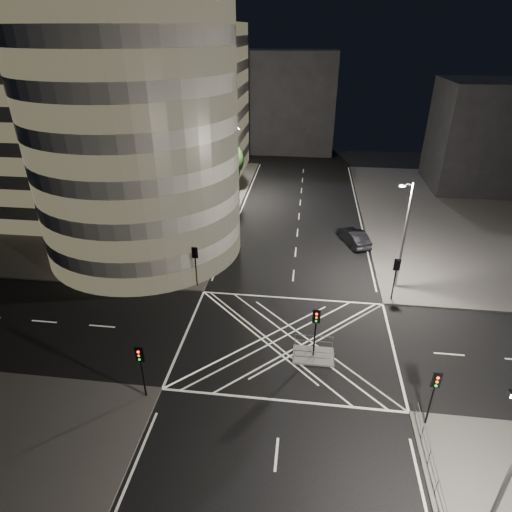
# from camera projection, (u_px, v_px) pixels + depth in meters

# --- Properties ---
(ground) EXTENTS (120.00, 120.00, 0.00)m
(ground) POSITION_uv_depth(u_px,v_px,m) (287.00, 341.00, 32.94)
(ground) COLOR black
(ground) RESTS_ON ground
(sidewalk_far_left) EXTENTS (42.00, 42.00, 0.15)m
(sidewalk_far_left) POSITION_uv_depth(u_px,v_px,m) (92.00, 200.00, 59.74)
(sidewalk_far_left) COLOR #54514F
(sidewalk_far_left) RESTS_ON ground
(central_island) EXTENTS (3.00, 2.00, 0.15)m
(central_island) POSITION_uv_depth(u_px,v_px,m) (313.00, 356.00, 31.38)
(central_island) COLOR slate
(central_island) RESTS_ON ground
(office_tower_curved) EXTENTS (30.00, 29.00, 27.20)m
(office_tower_curved) POSITION_uv_depth(u_px,v_px,m) (108.00, 120.00, 45.68)
(office_tower_curved) COLOR gray
(office_tower_curved) RESTS_ON sidewalk_far_left
(office_block_rear) EXTENTS (24.00, 16.00, 22.00)m
(office_block_rear) POSITION_uv_depth(u_px,v_px,m) (165.00, 102.00, 66.89)
(office_block_rear) COLOR gray
(office_block_rear) RESTS_ON sidewalk_far_left
(building_right_far) EXTENTS (14.00, 12.00, 15.00)m
(building_right_far) POSITION_uv_depth(u_px,v_px,m) (486.00, 136.00, 61.51)
(building_right_far) COLOR black
(building_right_far) RESTS_ON sidewalk_far_right
(building_far_end) EXTENTS (18.00, 8.00, 18.00)m
(building_far_end) POSITION_uv_depth(u_px,v_px,m) (286.00, 103.00, 79.94)
(building_far_end) COLOR black
(building_far_end) RESTS_ON ground
(tree_a) EXTENTS (4.18, 4.18, 6.42)m
(tree_a) POSITION_uv_depth(u_px,v_px,m) (183.00, 236.00, 40.02)
(tree_a) COLOR black
(tree_a) RESTS_ON sidewalk_far_left
(tree_b) EXTENTS (5.26, 5.26, 8.26)m
(tree_b) POSITION_uv_depth(u_px,v_px,m) (197.00, 201.00, 44.70)
(tree_b) COLOR black
(tree_b) RESTS_ON sidewalk_far_left
(tree_c) EXTENTS (4.81, 4.81, 7.75)m
(tree_c) POSITION_uv_depth(u_px,v_px,m) (210.00, 185.00, 50.07)
(tree_c) COLOR black
(tree_c) RESTS_ON sidewalk_far_left
(tree_d) EXTENTS (5.22, 5.22, 8.00)m
(tree_d) POSITION_uv_depth(u_px,v_px,m) (220.00, 170.00, 55.32)
(tree_d) COLOR black
(tree_d) RESTS_ON sidewalk_far_left
(tree_e) EXTENTS (4.37, 4.37, 7.16)m
(tree_e) POSITION_uv_depth(u_px,v_px,m) (229.00, 160.00, 60.74)
(tree_e) COLOR black
(tree_e) RESTS_ON sidewalk_far_left
(traffic_signal_fl) EXTENTS (0.55, 0.22, 4.00)m
(traffic_signal_fl) POSITION_uv_depth(u_px,v_px,m) (195.00, 259.00, 38.50)
(traffic_signal_fl) COLOR black
(traffic_signal_fl) RESTS_ON sidewalk_far_left
(traffic_signal_nl) EXTENTS (0.55, 0.22, 4.00)m
(traffic_signal_nl) POSITION_uv_depth(u_px,v_px,m) (141.00, 363.00, 26.59)
(traffic_signal_nl) COLOR black
(traffic_signal_nl) RESTS_ON sidewalk_near_left
(traffic_signal_fr) EXTENTS (0.55, 0.22, 4.00)m
(traffic_signal_fr) POSITION_uv_depth(u_px,v_px,m) (396.00, 272.00, 36.56)
(traffic_signal_fr) COLOR black
(traffic_signal_fr) RESTS_ON sidewalk_far_right
(traffic_signal_nr) EXTENTS (0.55, 0.22, 4.00)m
(traffic_signal_nr) POSITION_uv_depth(u_px,v_px,m) (434.00, 389.00, 24.65)
(traffic_signal_nr) COLOR black
(traffic_signal_nr) RESTS_ON sidewalk_near_right
(traffic_signal_island) EXTENTS (0.55, 0.22, 4.00)m
(traffic_signal_island) POSITION_uv_depth(u_px,v_px,m) (316.00, 324.00, 30.04)
(traffic_signal_island) COLOR black
(traffic_signal_island) RESTS_ON central_island
(street_lamp_left_near) EXTENTS (1.25, 0.25, 10.00)m
(street_lamp_left_near) POSITION_uv_depth(u_px,v_px,m) (200.00, 210.00, 41.88)
(street_lamp_left_near) COLOR slate
(street_lamp_left_near) RESTS_ON sidewalk_far_left
(street_lamp_left_far) EXTENTS (1.25, 0.25, 10.00)m
(street_lamp_left_far) POSITION_uv_depth(u_px,v_px,m) (232.00, 161.00, 57.64)
(street_lamp_left_far) COLOR slate
(street_lamp_left_far) RESTS_ON sidewalk_far_left
(street_lamp_right_far) EXTENTS (1.25, 0.25, 10.00)m
(street_lamp_right_far) POSITION_uv_depth(u_px,v_px,m) (404.00, 233.00, 37.18)
(street_lamp_right_far) COLOR slate
(street_lamp_right_far) RESTS_ON sidewalk_far_right
(street_lamp_right_near) EXTENTS (1.25, 0.25, 10.00)m
(street_lamp_right_near) POSITION_uv_depth(u_px,v_px,m) (507.00, 476.00, 17.04)
(street_lamp_right_near) COLOR slate
(street_lamp_right_near) RESTS_ON sidewalk_near_right
(railing_near_right) EXTENTS (0.06, 11.70, 1.10)m
(railing_near_right) POSITION_uv_depth(u_px,v_px,m) (441.00, 501.00, 21.06)
(railing_near_right) COLOR slate
(railing_near_right) RESTS_ON sidewalk_near_right
(railing_island_south) EXTENTS (2.80, 0.06, 1.10)m
(railing_island_south) POSITION_uv_depth(u_px,v_px,m) (314.00, 357.00, 30.29)
(railing_island_south) COLOR slate
(railing_island_south) RESTS_ON central_island
(railing_island_north) EXTENTS (2.80, 0.06, 1.10)m
(railing_island_north) POSITION_uv_depth(u_px,v_px,m) (314.00, 341.00, 31.87)
(railing_island_north) COLOR slate
(railing_island_north) RESTS_ON central_island
(sedan) EXTENTS (3.63, 5.51, 1.72)m
(sedan) POSITION_uv_depth(u_px,v_px,m) (354.00, 237.00, 47.41)
(sedan) COLOR black
(sedan) RESTS_ON ground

